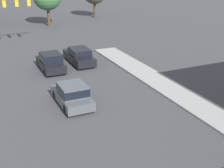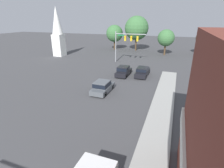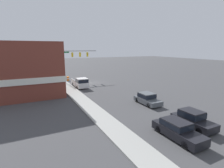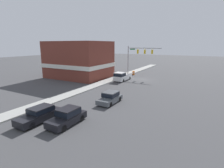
% 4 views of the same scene
% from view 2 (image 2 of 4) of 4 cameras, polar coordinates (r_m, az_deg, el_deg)
% --- Properties ---
extents(far_signal_assembly, '(6.52, 0.49, 6.54)m').
position_cam_2_polar(far_signal_assembly, '(37.79, 4.53, 14.04)').
color(far_signal_assembly, gray).
rests_on(far_signal_assembly, ground).
extents(car_lead, '(1.88, 4.21, 1.55)m').
position_cam_2_polar(car_lead, '(22.60, -3.16, -0.85)').
color(car_lead, black).
rests_on(car_lead, ground).
extents(car_oncoming, '(1.80, 4.79, 1.52)m').
position_cam_2_polar(car_oncoming, '(29.57, 9.93, 4.07)').
color(car_oncoming, black).
rests_on(car_oncoming, ground).
extents(car_second_ahead, '(1.81, 4.25, 1.63)m').
position_cam_2_polar(car_second_ahead, '(29.37, 3.79, 4.32)').
color(car_second_ahead, black).
rests_on(car_second_ahead, ground).
extents(church_steeple, '(2.67, 2.67, 11.89)m').
position_cam_2_polar(church_steeple, '(46.93, -17.35, 16.28)').
color(church_steeple, white).
rests_on(church_steeple, ground).
extents(backdrop_tree_left_far, '(5.00, 5.00, 7.31)m').
position_cam_2_polar(backdrop_tree_left_far, '(54.80, 0.84, 16.17)').
color(backdrop_tree_left_far, '#4C3823').
rests_on(backdrop_tree_left_far, ground).
extents(backdrop_tree_left_mid, '(6.80, 6.80, 9.84)m').
position_cam_2_polar(backdrop_tree_left_mid, '(53.30, 8.03, 17.61)').
color(backdrop_tree_left_mid, '#4C3823').
rests_on(backdrop_tree_left_mid, ground).
extents(backdrop_tree_center, '(4.23, 4.23, 6.53)m').
position_cam_2_polar(backdrop_tree_center, '(47.99, 17.22, 14.17)').
color(backdrop_tree_center, '#4C3823').
rests_on(backdrop_tree_center, ground).
extents(backdrop_tree_right_mid, '(4.03, 4.03, 6.31)m').
position_cam_2_polar(backdrop_tree_right_mid, '(52.47, 27.86, 13.10)').
color(backdrop_tree_right_mid, '#4C3823').
rests_on(backdrop_tree_right_mid, ground).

